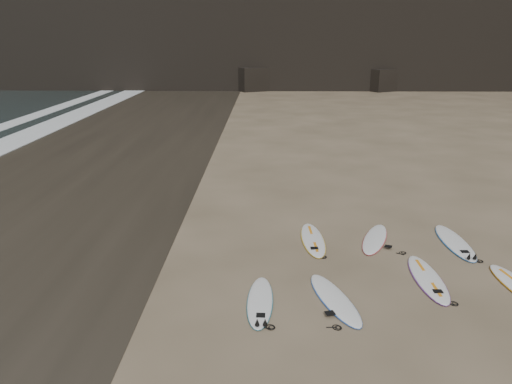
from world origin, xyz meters
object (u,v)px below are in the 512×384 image
at_px(surfboard_1, 335,299).
at_px(surfboard_5, 313,239).
at_px(surfboard_0, 260,301).
at_px(surfboard_7, 455,242).
at_px(surfboard_2, 428,278).
at_px(surfboard_6, 375,239).

height_order(surfboard_1, surfboard_5, surfboard_5).
xyz_separation_m(surfboard_0, surfboard_7, (5.54, 3.42, 0.01)).
distance_m(surfboard_0, surfboard_5, 3.85).
bearing_deg(surfboard_1, surfboard_5, 76.95).
distance_m(surfboard_1, surfboard_5, 3.43).
xyz_separation_m(surfboard_2, surfboard_6, (-0.76, 2.48, -0.00)).
bearing_deg(surfboard_6, surfboard_7, 14.73).
bearing_deg(surfboard_5, surfboard_1, -89.19).
bearing_deg(surfboard_6, surfboard_1, -94.59).
xyz_separation_m(surfboard_1, surfboard_2, (2.40, 1.04, 0.00)).
bearing_deg(surfboard_6, surfboard_0, -111.93).
xyz_separation_m(surfboard_5, surfboard_7, (4.04, -0.13, 0.00)).
xyz_separation_m(surfboard_2, surfboard_5, (-2.57, 2.39, -0.00)).
bearing_deg(surfboard_7, surfboard_6, 174.00).
height_order(surfboard_0, surfboard_2, surfboard_2).
bearing_deg(surfboard_6, surfboard_5, -156.80).
height_order(surfboard_2, surfboard_7, surfboard_7).
bearing_deg(surfboard_7, surfboard_5, 177.78).
height_order(surfboard_0, surfboard_6, surfboard_6).
bearing_deg(surfboard_2, surfboard_5, 137.34).
xyz_separation_m(surfboard_6, surfboard_7, (2.23, -0.22, 0.00)).
xyz_separation_m(surfboard_1, surfboard_6, (1.64, 3.51, -0.00)).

